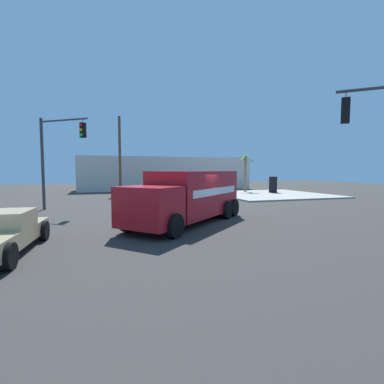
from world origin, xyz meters
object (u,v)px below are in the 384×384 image
object	(u,v)px
delivery_truck	(189,196)
palm_tree_far	(245,167)
vending_machine_red	(273,185)
utility_pole	(120,154)
traffic_light_primary	(55,150)

from	to	relation	value
delivery_truck	palm_tree_far	bearing A→B (deg)	53.95
delivery_truck	vending_machine_red	bearing A→B (deg)	44.83
utility_pole	vending_machine_red	bearing A→B (deg)	-17.61
traffic_light_primary	utility_pole	xyz separation A→B (m)	(5.08, 13.00, 0.51)
delivery_truck	utility_pole	size ratio (longest dim) A/B	0.86
delivery_truck	utility_pole	xyz separation A→B (m)	(-2.07, 20.14, 3.17)
delivery_truck	palm_tree_far	xyz separation A→B (m)	(12.57, 17.27, 1.69)
palm_tree_far	utility_pole	bearing A→B (deg)	168.88
palm_tree_far	utility_pole	size ratio (longest dim) A/B	0.51
utility_pole	traffic_light_primary	bearing A→B (deg)	-111.35
delivery_truck	vending_machine_red	size ratio (longest dim) A/B	4.12
vending_machine_red	traffic_light_primary	bearing A→B (deg)	-160.89
vending_machine_red	utility_pole	xyz separation A→B (m)	(-16.93, 5.37, 3.52)
traffic_light_primary	vending_machine_red	size ratio (longest dim) A/B	3.38
traffic_light_primary	palm_tree_far	size ratio (longest dim) A/B	1.38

